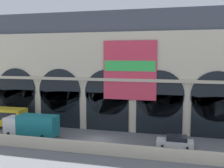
% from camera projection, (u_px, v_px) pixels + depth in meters
% --- Properties ---
extents(ground_plane, '(200.00, 200.00, 0.00)m').
position_uv_depth(ground_plane, '(98.00, 141.00, 34.73)').
color(ground_plane, slate).
extents(quay_parapet_wall, '(90.00, 0.70, 1.28)m').
position_uv_depth(quay_parapet_wall, '(86.00, 147.00, 30.43)').
color(quay_parapet_wall, beige).
rests_on(quay_parapet_wall, ground).
extents(station_building, '(47.63, 5.21, 17.90)m').
position_uv_depth(station_building, '(111.00, 72.00, 40.89)').
color(station_building, beige).
rests_on(station_building, ground).
extents(box_truck_midwest, '(7.50, 2.91, 3.12)m').
position_uv_depth(box_truck_midwest, '(32.00, 125.00, 36.13)').
color(box_truck_midwest, white).
rests_on(box_truck_midwest, ground).
extents(car_mideast, '(4.40, 2.22, 1.55)m').
position_uv_depth(car_mideast, '(175.00, 142.00, 31.92)').
color(car_mideast, white).
rests_on(car_mideast, ground).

